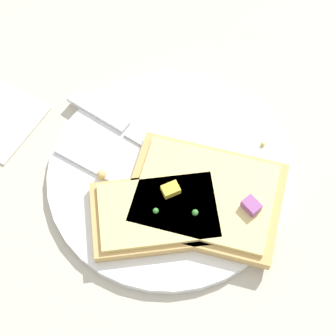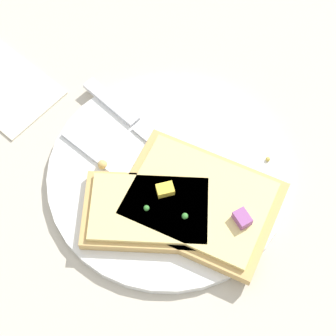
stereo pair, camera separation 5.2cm
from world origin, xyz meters
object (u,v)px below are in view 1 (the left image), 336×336
pizza_slice_main (205,197)px  pizza_slice_corner (158,213)px  plate (168,174)px  knife (133,132)px  fork (147,196)px

pizza_slice_main → pizza_slice_corner: pizza_slice_main is taller
plate → pizza_slice_corner: pizza_slice_corner is taller
plate → knife: size_ratio=1.24×
knife → pizza_slice_main: pizza_slice_main is taller
plate → pizza_slice_corner: (-0.02, 0.05, 0.02)m
fork → pizza_slice_corner: size_ratio=1.32×
plate → pizza_slice_main: pizza_slice_main is taller
plate → pizza_slice_main: bearing=170.0°
knife → fork: bearing=-43.6°
plate → fork: fork is taller
fork → pizza_slice_main: pizza_slice_main is taller
pizza_slice_corner → pizza_slice_main: bearing=-166.0°
pizza_slice_corner → fork: bearing=-69.5°
plate → knife: knife is taller
fork → pizza_slice_corner: (-0.02, 0.01, 0.01)m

